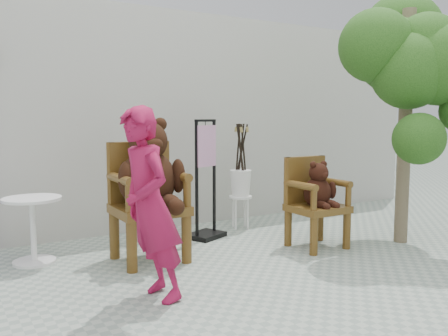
% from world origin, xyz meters
% --- Properties ---
extents(ground_plane, '(60.00, 60.00, 0.00)m').
position_xyz_m(ground_plane, '(0.00, 0.00, 0.00)').
color(ground_plane, '#929E8E').
rests_on(ground_plane, ground).
extents(back_wall, '(9.00, 1.00, 3.00)m').
position_xyz_m(back_wall, '(0.00, 3.10, 1.50)').
color(back_wall, '#B6B4AA').
rests_on(back_wall, ground).
extents(chair_big, '(0.73, 0.81, 1.54)m').
position_xyz_m(chair_big, '(-1.01, 1.30, 0.87)').
color(chair_big, '#4B3110').
rests_on(chair_big, ground).
extents(chair_small, '(0.61, 0.56, 1.07)m').
position_xyz_m(chair_small, '(0.89, 0.80, 0.63)').
color(chair_small, '#4B3110').
rests_on(chair_small, ground).
extents(person, '(0.45, 0.63, 1.63)m').
position_xyz_m(person, '(-1.43, 0.21, 0.81)').
color(person, maroon).
rests_on(person, ground).
extents(cafe_table, '(0.60, 0.60, 0.70)m').
position_xyz_m(cafe_table, '(-2.10, 1.83, 0.44)').
color(cafe_table, white).
rests_on(cafe_table, ground).
extents(display_stand, '(0.55, 0.50, 1.51)m').
position_xyz_m(display_stand, '(-0.02, 1.83, 0.58)').
color(display_stand, black).
rests_on(display_stand, ground).
extents(stool_bucket, '(0.32, 0.32, 1.45)m').
position_xyz_m(stool_bucket, '(0.64, 2.05, 0.64)').
color(stool_bucket, white).
rests_on(stool_bucket, ground).
extents(tree, '(1.84, 1.81, 3.14)m').
position_xyz_m(tree, '(1.96, 0.39, 2.28)').
color(tree, brown).
rests_on(tree, ground).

